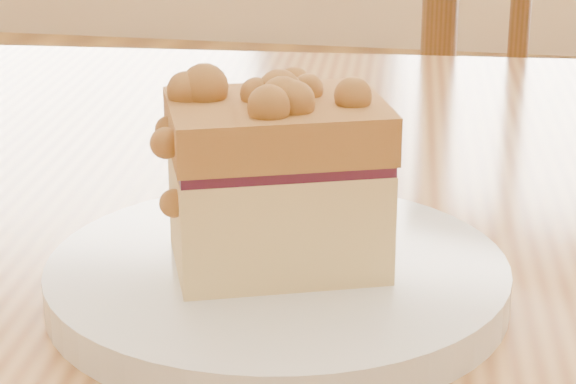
{
  "coord_description": "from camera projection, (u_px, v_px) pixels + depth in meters",
  "views": [
    {
      "loc": [
        -0.1,
        -0.49,
        1.01
      ],
      "look_at": [
        -0.21,
        0.08,
        0.8
      ],
      "focal_mm": 70.0,
      "sensor_mm": 36.0,
      "label": 1
    }
  ],
  "objects": [
    {
      "name": "plate",
      "position": [
        277.0,
        281.0,
        0.6
      ],
      "size": [
        0.25,
        0.25,
        0.02
      ],
      "color": "white",
      "rests_on": "cafe_table_main"
    },
    {
      "name": "cafe_table_main",
      "position": [
        541.0,
        334.0,
        0.75
      ],
      "size": [
        1.39,
        0.99,
        0.75
      ],
      "rotation": [
        0.0,
        0.0,
        0.08
      ],
      "color": "tan",
      "rests_on": "ground"
    },
    {
      "name": "cake_slice",
      "position": [
        277.0,
        174.0,
        0.58
      ],
      "size": [
        0.13,
        0.12,
        0.11
      ],
      "rotation": [
        0.0,
        0.0,
        0.37
      ],
      "color": "#FFD490",
      "rests_on": "plate"
    }
  ]
}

